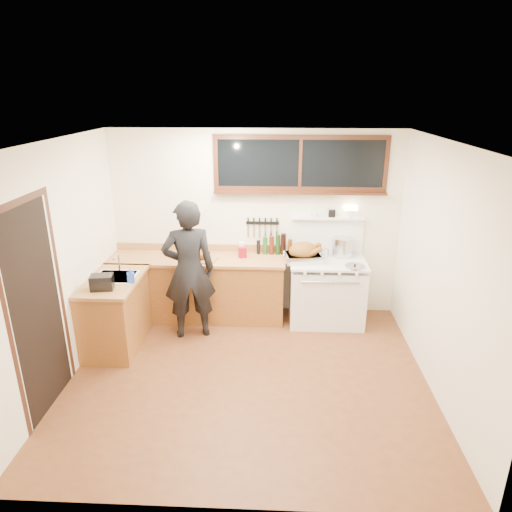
{
  "coord_description": "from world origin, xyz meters",
  "views": [
    {
      "loc": [
        0.29,
        -4.4,
        3.06
      ],
      "look_at": [
        0.05,
        0.85,
        1.15
      ],
      "focal_mm": 32.0,
      "sensor_mm": 36.0,
      "label": 1
    }
  ],
  "objects_px": {
    "man": "(189,270)",
    "roast_turkey": "(304,253)",
    "cutting_board": "(202,257)",
    "vintage_stove": "(326,290)"
  },
  "relations": [
    {
      "from": "cutting_board",
      "to": "man",
      "type": "bearing_deg",
      "value": -104.2
    },
    {
      "from": "cutting_board",
      "to": "roast_turkey",
      "type": "relative_size",
      "value": 0.79
    },
    {
      "from": "vintage_stove",
      "to": "roast_turkey",
      "type": "bearing_deg",
      "value": -174.54
    },
    {
      "from": "vintage_stove",
      "to": "roast_turkey",
      "type": "xyz_separation_m",
      "value": [
        -0.33,
        -0.03,
        0.54
      ]
    },
    {
      "from": "man",
      "to": "roast_turkey",
      "type": "xyz_separation_m",
      "value": [
        1.47,
        0.45,
        0.09
      ]
    },
    {
      "from": "cutting_board",
      "to": "roast_turkey",
      "type": "distance_m",
      "value": 1.37
    },
    {
      "from": "vintage_stove",
      "to": "cutting_board",
      "type": "bearing_deg",
      "value": -177.42
    },
    {
      "from": "man",
      "to": "roast_turkey",
      "type": "relative_size",
      "value": 3.33
    },
    {
      "from": "man",
      "to": "cutting_board",
      "type": "relative_size",
      "value": 4.23
    },
    {
      "from": "man",
      "to": "cutting_board",
      "type": "bearing_deg",
      "value": 75.8
    }
  ]
}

